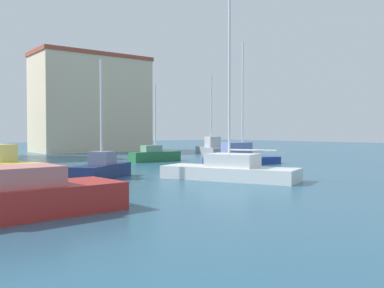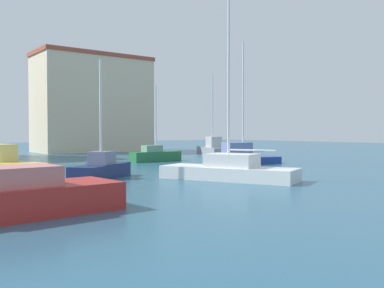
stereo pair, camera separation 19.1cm
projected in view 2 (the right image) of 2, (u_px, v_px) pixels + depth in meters
name	position (u px, v px, depth m)	size (l,w,h in m)	color
water	(132.00, 171.00, 27.47)	(160.00, 160.00, 0.00)	#285670
sailboat_grey_outer_mooring	(213.00, 148.00, 46.93)	(4.35, 7.12, 8.86)	gray
sailboat_blue_distant_east	(241.00, 156.00, 33.12)	(6.43, 2.79, 9.47)	#233D93
sailboat_green_behind_lamppost	(155.00, 155.00, 36.31)	(4.62, 1.32, 6.48)	#28703D
sailboat_navy_mid_harbor	(101.00, 169.00, 23.00)	(4.41, 3.78, 6.36)	#19234C
sailboat_white_distant_north	(229.00, 169.00, 22.32)	(4.95, 7.44, 12.10)	white
yacht_club	(93.00, 104.00, 54.50)	(14.26, 7.03, 12.22)	beige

